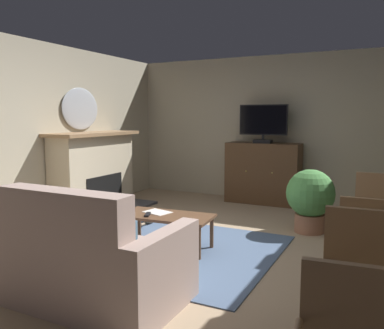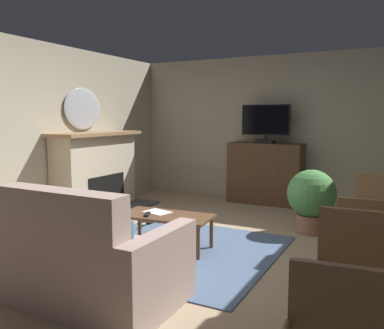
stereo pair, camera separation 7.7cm
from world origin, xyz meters
TOP-DOWN VIEW (x-y plane):
  - ground_plane at (0.00, 0.00)m, footprint 5.66×7.10m
  - wall_back at (0.00, 3.30)m, footprint 5.66×0.10m
  - wall_left at (-2.58, 0.00)m, footprint 0.10×7.10m
  - rug_central at (-0.10, 0.10)m, footprint 2.14×2.15m
  - fireplace at (-2.25, 1.21)m, footprint 0.93×1.72m
  - wall_mirror_oval at (-2.50, 1.21)m, footprint 0.06×0.82m
  - tv_cabinet at (0.02, 2.95)m, footprint 1.26×0.49m
  - television at (0.02, 2.90)m, footprint 0.83×0.20m
  - coffee_table at (-0.25, 0.08)m, footprint 1.08×0.60m
  - tv_remote at (-0.43, -0.04)m, footprint 0.11×0.18m
  - folded_newspaper at (-0.41, 0.13)m, footprint 0.34×0.28m
  - sofa_floral at (-0.13, -1.33)m, footprint 1.43×0.90m
  - side_chair_mid_row at (1.90, -1.50)m, footprint 0.52×0.51m
  - side_chair_beside_plant at (1.90, -0.79)m, footprint 0.51×0.51m
  - side_chair_nearest_door at (1.90, 0.27)m, footprint 0.45×0.46m
  - potted_plant_leafy_by_curtain at (1.08, 1.51)m, footprint 0.62×0.62m
  - cat at (-1.04, 0.96)m, footprint 0.27×0.63m

SIDE VIEW (x-z plane):
  - ground_plane at x=0.00m, z-range -0.04..0.00m
  - rug_central at x=-0.10m, z-range 0.00..0.01m
  - cat at x=-1.04m, z-range -0.01..0.19m
  - sofa_floral at x=-0.13m, z-range -0.16..0.82m
  - coffee_table at x=-0.25m, z-range 0.16..0.56m
  - folded_newspaper at x=-0.41m, z-range 0.40..0.41m
  - tv_remote at x=-0.43m, z-range 0.40..0.42m
  - potted_plant_leafy_by_curtain at x=1.08m, z-range 0.05..0.88m
  - side_chair_beside_plant at x=1.90m, z-range 0.04..0.97m
  - tv_cabinet at x=0.02m, z-range -0.02..1.03m
  - side_chair_nearest_door at x=1.90m, z-range 0.03..1.01m
  - side_chair_mid_row at x=1.90m, z-range 0.03..1.02m
  - fireplace at x=-2.25m, z-range -0.03..1.23m
  - wall_back at x=0.00m, z-range 0.00..2.58m
  - wall_left at x=-2.58m, z-range 0.00..2.58m
  - television at x=0.02m, z-range 1.08..1.73m
  - wall_mirror_oval at x=-2.50m, z-range 1.30..1.97m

